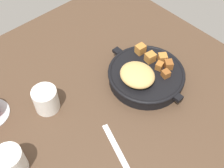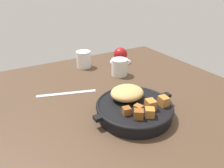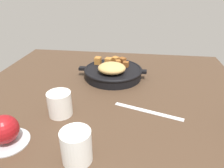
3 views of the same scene
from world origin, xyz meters
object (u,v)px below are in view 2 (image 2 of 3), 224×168
Objects in this scene: cast_iron_skillet at (135,106)px; white_creamer_pitcher at (84,59)px; ceramic_mug_white at (120,67)px; red_apple at (120,54)px; butter_knife at (67,93)px.

cast_iron_skillet is 46.97cm from white_creamer_pitcher.
cast_iron_skillet is 3.80× the size of ceramic_mug_white.
cast_iron_skillet is 31.94cm from ceramic_mug_white.
red_apple is at bearing 56.72° from ceramic_mug_white.
ceramic_mug_white is at bearing -123.28° from red_apple.
butter_knife is (-36.81, -19.47, -4.11)cm from red_apple.
butter_knife is at bearing -152.12° from red_apple.
ceramic_mug_white is (27.40, 5.14, 3.66)cm from butter_knife.
white_creamer_pitcher is at bearing 70.60° from butter_knife.
white_creamer_pitcher reaches higher than red_apple.
red_apple is at bearing 63.55° from cast_iron_skillet.
cast_iron_skillet is at bearing -92.28° from white_creamer_pitcher.
butter_knife is at bearing -169.38° from ceramic_mug_white.
red_apple is 20.16cm from white_creamer_pitcher.
red_apple is at bearing -9.00° from white_creamer_pitcher.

